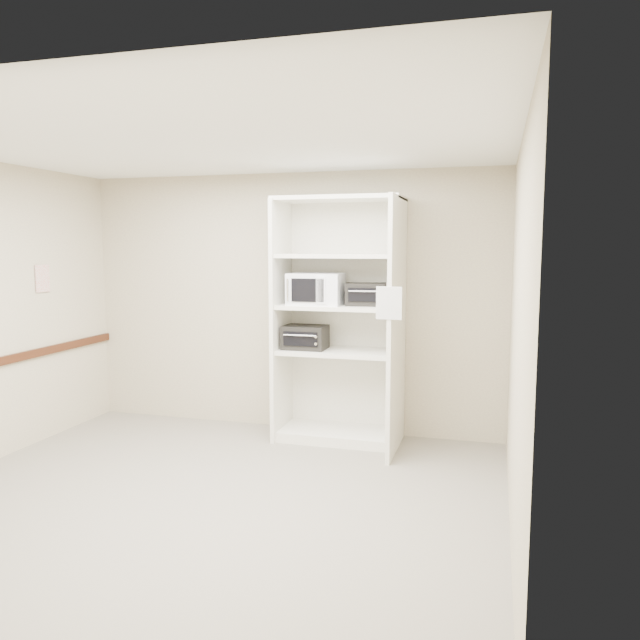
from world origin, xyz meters
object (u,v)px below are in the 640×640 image
(toaster_oven_lower, at_px, (305,337))
(microwave, at_px, (316,289))
(shelving_unit, at_px, (344,329))
(toaster_oven_upper, at_px, (366,294))

(toaster_oven_lower, bearing_deg, microwave, -3.23)
(shelving_unit, height_order, toaster_oven_upper, shelving_unit)
(shelving_unit, xyz_separation_m, toaster_oven_lower, (-0.38, -0.04, -0.09))
(shelving_unit, xyz_separation_m, microwave, (-0.27, -0.05, 0.39))
(shelving_unit, bearing_deg, toaster_oven_upper, 1.19)
(shelving_unit, relative_size, toaster_oven_upper, 6.39)
(microwave, xyz_separation_m, toaster_oven_upper, (0.49, 0.05, -0.05))
(toaster_oven_upper, xyz_separation_m, toaster_oven_lower, (-0.60, -0.05, -0.44))
(shelving_unit, height_order, toaster_oven_lower, shelving_unit)
(microwave, distance_m, toaster_oven_lower, 0.50)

